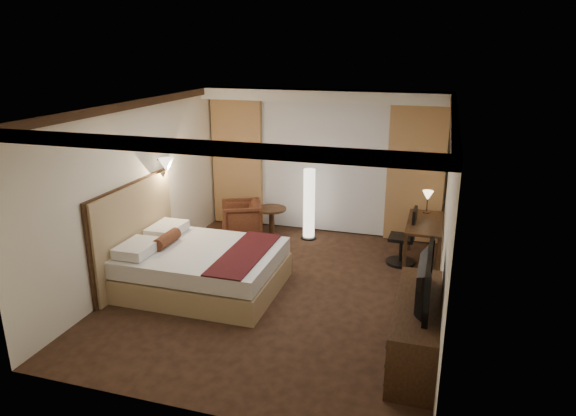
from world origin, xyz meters
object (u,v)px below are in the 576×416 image
(armchair, at_px, (241,217))
(office_chair, at_px, (402,236))
(television, at_px, (418,273))
(desk, at_px, (423,243))
(floor_lamp, at_px, (309,204))
(dresser, at_px, (416,329))
(bed, at_px, (204,268))
(side_table, at_px, (272,223))

(armchair, height_order, office_chair, office_chair)
(office_chair, relative_size, television, 0.83)
(television, bearing_deg, desk, 0.59)
(desk, bearing_deg, floor_lamp, 163.16)
(armchair, relative_size, dresser, 0.40)
(bed, relative_size, desk, 1.73)
(bed, xyz_separation_m, desk, (3.04, 1.82, 0.05))
(office_chair, bearing_deg, television, -79.82)
(desk, relative_size, dresser, 0.69)
(floor_lamp, xyz_separation_m, dresser, (2.14, -3.33, -0.31))
(television, bearing_deg, bed, 74.10)
(desk, distance_m, dresser, 2.70)
(floor_lamp, height_order, desk, floor_lamp)
(side_table, relative_size, dresser, 0.33)
(dresser, bearing_deg, television, 180.00)
(bed, relative_size, office_chair, 2.24)
(armchair, height_order, desk, desk)
(armchair, xyz_separation_m, television, (3.36, -3.10, 0.68))
(bed, distance_m, office_chair, 3.23)
(desk, xyz_separation_m, television, (0.02, -2.70, 0.67))
(floor_lamp, height_order, television, floor_lamp)
(office_chair, bearing_deg, floor_lamp, 160.97)
(dresser, relative_size, television, 1.55)
(side_table, bearing_deg, floor_lamp, 17.13)
(office_chair, distance_m, television, 2.74)
(desk, bearing_deg, side_table, 171.12)
(bed, xyz_separation_m, dresser, (3.09, -0.88, 0.03))
(floor_lamp, bearing_deg, armchair, -169.61)
(floor_lamp, relative_size, dresser, 0.73)
(bed, relative_size, television, 1.86)
(floor_lamp, relative_size, television, 1.13)
(armchair, relative_size, desk, 0.58)
(desk, relative_size, office_chair, 1.30)
(bed, relative_size, floor_lamp, 1.64)
(armchair, bearing_deg, bed, -17.00)
(bed, bearing_deg, floor_lamp, 68.67)
(armchair, xyz_separation_m, desk, (3.34, -0.40, 0.01))
(bed, relative_size, armchair, 2.99)
(armchair, relative_size, floor_lamp, 0.55)
(dresser, bearing_deg, bed, 164.08)
(side_table, bearing_deg, desk, -8.88)
(office_chair, distance_m, dresser, 2.68)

